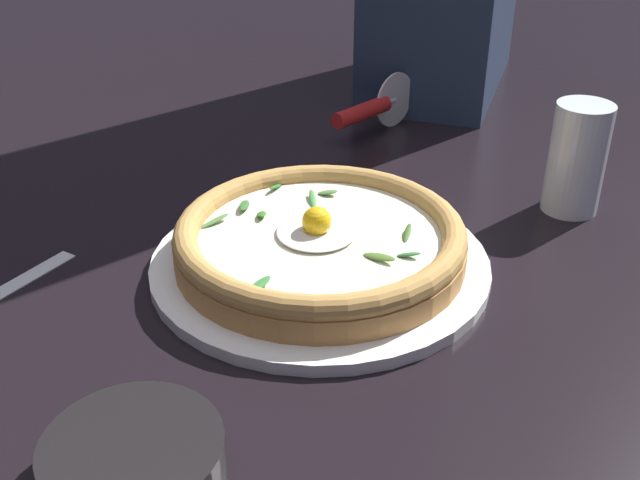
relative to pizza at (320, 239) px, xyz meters
name	(u,v)px	position (x,y,z in m)	size (l,w,h in m)	color
ground_plane	(299,278)	(-0.01, -0.02, -0.05)	(2.40, 2.40, 0.03)	black
pizza_plate	(320,263)	(0.00, 0.00, -0.03)	(0.33, 0.33, 0.01)	white
pizza	(320,239)	(0.00, 0.00, 0.00)	(0.28, 0.28, 0.06)	#CC8D49
side_bowl	(134,461)	(0.27, -0.11, -0.02)	(0.12, 0.12, 0.03)	black
pizza_cutter	(371,108)	(-0.35, 0.06, 0.01)	(0.12, 0.11, 0.08)	silver
drinking_glass	(576,166)	(-0.14, 0.27, 0.02)	(0.06, 0.06, 0.12)	silver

